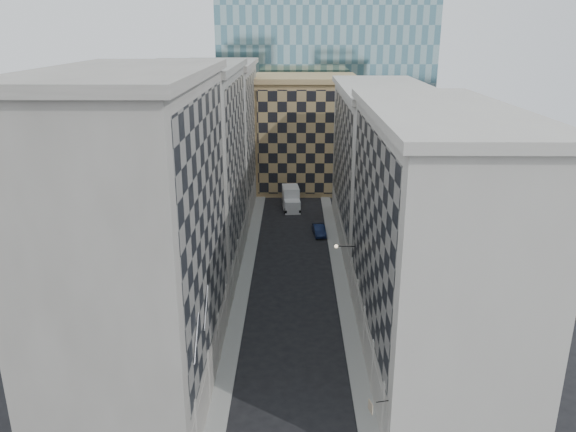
{
  "coord_description": "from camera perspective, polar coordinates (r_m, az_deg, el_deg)",
  "views": [
    {
      "loc": [
        0.05,
        -26.3,
        26.12
      ],
      "look_at": [
        -0.34,
        13.28,
        12.85
      ],
      "focal_mm": 35.0,
      "sensor_mm": 36.0,
      "label": 1
    }
  ],
  "objects": [
    {
      "name": "sidewalk_west",
      "position": [
        62.26,
        -4.4,
        -6.26
      ],
      "size": [
        1.5,
        100.0,
        0.15
      ],
      "primitive_type": "cube",
      "color": "gray",
      "rests_on": "ground"
    },
    {
      "name": "sidewalk_east",
      "position": [
        62.25,
        5.34,
        -6.29
      ],
      "size": [
        1.5,
        100.0,
        0.15
      ],
      "primitive_type": "cube",
      "color": "gray",
      "rests_on": "ground"
    },
    {
      "name": "bldg_left_a",
      "position": [
        41.41,
        -14.79,
        -2.31
      ],
      "size": [
        10.8,
        22.8,
        23.7
      ],
      "color": "gray",
      "rests_on": "ground"
    },
    {
      "name": "bldg_left_b",
      "position": [
        62.09,
        -9.62,
        4.48
      ],
      "size": [
        10.8,
        22.8,
        22.7
      ],
      "color": "gray",
      "rests_on": "ground"
    },
    {
      "name": "bldg_left_c",
      "position": [
        83.44,
        -7.04,
        7.83
      ],
      "size": [
        10.8,
        22.8,
        21.7
      ],
      "color": "gray",
      "rests_on": "ground"
    },
    {
      "name": "bldg_right_a",
      "position": [
        45.52,
        14.3,
        -2.38
      ],
      "size": [
        10.8,
        26.8,
        20.7
      ],
      "color": "#BBB5AC",
      "rests_on": "ground"
    },
    {
      "name": "bldg_right_b",
      "position": [
        71.04,
        9.37,
        5.04
      ],
      "size": [
        10.8,
        28.8,
        19.7
      ],
      "color": "#BBB5AC",
      "rests_on": "ground"
    },
    {
      "name": "tan_block",
      "position": [
        95.68,
        1.75,
        8.48
      ],
      "size": [
        16.8,
        14.8,
        18.8
      ],
      "color": "tan",
      "rests_on": "ground"
    },
    {
      "name": "church_tower",
      "position": [
        108.3,
        0.57,
        18.97
      ],
      "size": [
        7.2,
        7.2,
        51.5
      ],
      "color": "#2B2721",
      "rests_on": "ground"
    },
    {
      "name": "flagpoles_left",
      "position": [
        37.51,
        -8.79,
        -10.6
      ],
      "size": [
        0.1,
        6.33,
        2.33
      ],
      "color": "gray",
      "rests_on": "ground"
    },
    {
      "name": "bracket_lamp",
      "position": [
        54.27,
        5.11,
        -3.08
      ],
      "size": [
        1.98,
        0.36,
        0.36
      ],
      "color": "black",
      "rests_on": "ground"
    },
    {
      "name": "box_truck",
      "position": [
        85.31,
        0.31,
        1.69
      ],
      "size": [
        2.93,
        6.1,
        3.24
      ],
      "rotation": [
        0.0,
        0.0,
        0.09
      ],
      "color": "silver",
      "rests_on": "ground"
    },
    {
      "name": "dark_car",
      "position": [
        74.64,
        3.18,
        -1.42
      ],
      "size": [
        1.84,
        4.29,
        1.38
      ],
      "primitive_type": "imported",
      "rotation": [
        0.0,
        0.0,
        0.09
      ],
      "color": "#0E1836",
      "rests_on": "ground"
    },
    {
      "name": "shop_sign",
      "position": [
        37.13,
        8.5,
        -18.58
      ],
      "size": [
        1.21,
        0.7,
        0.78
      ],
      "rotation": [
        0.0,
        0.0,
        0.23
      ],
      "color": "black",
      "rests_on": "ground"
    }
  ]
}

